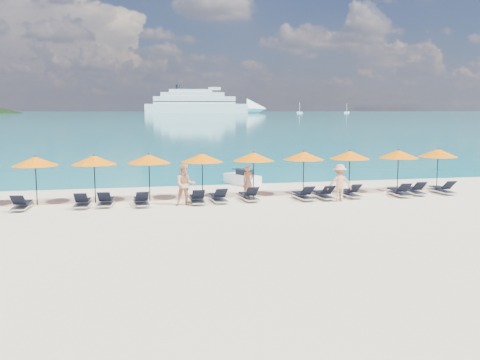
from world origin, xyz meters
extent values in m
plane|color=beige|center=(0.00, 0.00, 0.00)|extent=(1400.00, 1400.00, 0.00)
cube|color=#1FA9B2|center=(0.00, 660.00, 0.01)|extent=(1600.00, 1300.00, 0.01)
cube|color=white|center=(70.82, 545.32, 4.86)|extent=(108.41, 32.76, 9.71)
cone|color=white|center=(134.40, 537.22, 4.86)|extent=(23.89, 23.89, 21.36)
cube|color=white|center=(68.90, 545.56, 13.59)|extent=(86.85, 27.17, 7.77)
cube|color=white|center=(66.97, 545.81, 19.42)|extent=(67.53, 22.82, 4.86)
cube|color=white|center=(65.05, 546.05, 23.30)|extent=(45.97, 17.23, 3.40)
cube|color=black|center=(68.90, 545.56, 12.14)|extent=(87.94, 27.50, 0.87)
cube|color=black|center=(68.90, 545.56, 15.54)|extent=(85.77, 26.84, 0.87)
cylinder|color=black|center=(51.75, 547.74, 27.19)|extent=(4.27, 4.27, 5.34)
cube|color=white|center=(172.99, 509.28, 0.83)|extent=(6.26, 2.09, 1.67)
cylinder|color=white|center=(172.99, 509.28, 6.26)|extent=(0.38, 0.38, 10.43)
cube|color=white|center=(236.24, 535.28, 0.81)|extent=(6.09, 2.03, 1.62)
cylinder|color=white|center=(236.24, 535.28, 6.09)|extent=(0.37, 0.37, 10.14)
cube|color=white|center=(1.62, 9.84, 0.31)|extent=(1.87, 2.63, 0.57)
cube|color=black|center=(1.70, 9.65, 0.72)|extent=(0.90, 1.15, 0.36)
cylinder|color=black|center=(1.36, 10.40, 0.87)|extent=(0.54, 0.29, 0.06)
imported|color=tan|center=(0.96, 5.53, 0.78)|extent=(0.64, 0.50, 1.55)
imported|color=tan|center=(-2.38, 3.70, 0.96)|extent=(0.95, 0.57, 1.91)
imported|color=tan|center=(4.88, 3.26, 0.89)|extent=(1.23, 0.74, 1.78)
cylinder|color=black|center=(-8.98, 5.27, 1.10)|extent=(0.05, 0.05, 2.20)
cone|color=orange|center=(-8.98, 5.27, 2.02)|extent=(2.10, 2.10, 0.42)
sphere|color=black|center=(-8.98, 5.27, 2.24)|extent=(0.08, 0.08, 0.08)
cylinder|color=black|center=(-6.41, 5.28, 1.10)|extent=(0.05, 0.05, 2.20)
cone|color=orange|center=(-6.41, 5.28, 2.02)|extent=(2.10, 2.10, 0.42)
sphere|color=black|center=(-6.41, 5.28, 2.24)|extent=(0.08, 0.08, 0.08)
cylinder|color=black|center=(-3.90, 5.35, 1.10)|extent=(0.05, 0.05, 2.20)
cone|color=orange|center=(-3.90, 5.35, 2.02)|extent=(2.10, 2.10, 0.42)
sphere|color=black|center=(-3.90, 5.35, 2.24)|extent=(0.08, 0.08, 0.08)
cylinder|color=black|center=(-1.36, 5.37, 1.10)|extent=(0.05, 0.05, 2.20)
cone|color=orange|center=(-1.36, 5.37, 2.02)|extent=(2.10, 2.10, 0.42)
sphere|color=black|center=(-1.36, 5.37, 2.24)|extent=(0.08, 0.08, 0.08)
cylinder|color=black|center=(1.21, 5.42, 1.10)|extent=(0.05, 0.05, 2.20)
cone|color=orange|center=(1.21, 5.42, 2.02)|extent=(2.10, 2.10, 0.42)
sphere|color=black|center=(1.21, 5.42, 2.24)|extent=(0.08, 0.08, 0.08)
cylinder|color=black|center=(3.84, 5.45, 1.10)|extent=(0.05, 0.05, 2.20)
cone|color=orange|center=(3.84, 5.45, 2.02)|extent=(2.10, 2.10, 0.42)
sphere|color=black|center=(3.84, 5.45, 2.24)|extent=(0.08, 0.08, 0.08)
cylinder|color=black|center=(6.28, 5.33, 1.10)|extent=(0.05, 0.05, 2.20)
cone|color=orange|center=(6.28, 5.33, 2.02)|extent=(2.10, 2.10, 0.42)
sphere|color=black|center=(6.28, 5.33, 2.24)|extent=(0.08, 0.08, 0.08)
cylinder|color=black|center=(8.99, 5.29, 1.10)|extent=(0.05, 0.05, 2.20)
cone|color=orange|center=(8.99, 5.29, 2.02)|extent=(2.10, 2.10, 0.42)
sphere|color=black|center=(8.99, 5.29, 2.24)|extent=(0.08, 0.08, 0.08)
cylinder|color=black|center=(11.41, 5.48, 1.10)|extent=(0.05, 0.05, 2.20)
cone|color=orange|center=(11.41, 5.48, 2.02)|extent=(2.10, 2.10, 0.42)
sphere|color=black|center=(11.41, 5.48, 2.24)|extent=(0.08, 0.08, 0.08)
cube|color=silver|center=(-9.46, 4.22, 0.14)|extent=(0.75, 1.74, 0.06)
cube|color=black|center=(-9.44, 4.47, 0.30)|extent=(0.63, 1.14, 0.04)
cube|color=black|center=(-9.50, 3.67, 0.55)|extent=(0.59, 0.58, 0.43)
cube|color=silver|center=(-6.91, 4.26, 0.14)|extent=(0.71, 1.73, 0.06)
cube|color=black|center=(-6.90, 4.51, 0.30)|extent=(0.61, 1.13, 0.04)
cube|color=black|center=(-6.94, 3.71, 0.55)|extent=(0.58, 0.56, 0.43)
cube|color=silver|center=(-5.90, 4.34, 0.14)|extent=(0.78, 1.75, 0.06)
cube|color=black|center=(-5.88, 4.59, 0.30)|extent=(0.66, 1.15, 0.04)
cube|color=black|center=(-5.96, 3.79, 0.55)|extent=(0.60, 0.59, 0.43)
cube|color=silver|center=(-4.35, 4.08, 0.14)|extent=(0.72, 1.73, 0.06)
cube|color=black|center=(-4.36, 4.33, 0.30)|extent=(0.62, 1.13, 0.04)
cube|color=black|center=(-4.31, 3.53, 0.55)|extent=(0.58, 0.57, 0.43)
cube|color=silver|center=(-1.79, 4.10, 0.14)|extent=(0.67, 1.72, 0.06)
cube|color=black|center=(-1.78, 4.35, 0.30)|extent=(0.58, 1.12, 0.04)
cube|color=black|center=(-1.81, 3.55, 0.55)|extent=(0.57, 0.55, 0.43)
cube|color=silver|center=(-0.78, 4.26, 0.14)|extent=(0.73, 1.74, 0.06)
cube|color=black|center=(-0.79, 4.51, 0.30)|extent=(0.62, 1.13, 0.04)
cube|color=black|center=(-0.74, 3.71, 0.55)|extent=(0.58, 0.57, 0.43)
cube|color=silver|center=(0.72, 4.39, 0.14)|extent=(0.74, 1.74, 0.06)
cube|color=black|center=(0.71, 4.64, 0.30)|extent=(0.63, 1.14, 0.04)
cube|color=black|center=(0.76, 3.84, 0.55)|extent=(0.59, 0.57, 0.43)
cube|color=silver|center=(3.34, 4.07, 0.14)|extent=(0.77, 1.75, 0.06)
cube|color=black|center=(3.32, 4.32, 0.30)|extent=(0.65, 1.15, 0.04)
cube|color=black|center=(3.39, 3.52, 0.55)|extent=(0.60, 0.58, 0.43)
cube|color=silver|center=(4.38, 4.06, 0.14)|extent=(0.72, 1.73, 0.06)
cube|color=black|center=(4.36, 4.31, 0.30)|extent=(0.61, 1.13, 0.04)
cube|color=black|center=(4.41, 3.51, 0.55)|extent=(0.58, 0.57, 0.43)
cube|color=silver|center=(5.84, 4.30, 0.14)|extent=(0.75, 1.74, 0.06)
cube|color=black|center=(5.82, 4.55, 0.30)|extent=(0.64, 1.14, 0.04)
cube|color=black|center=(5.89, 3.75, 0.55)|extent=(0.59, 0.58, 0.43)
cube|color=silver|center=(8.40, 4.04, 0.14)|extent=(0.69, 1.73, 0.06)
cube|color=black|center=(8.42, 4.29, 0.30)|extent=(0.60, 1.12, 0.04)
cube|color=black|center=(8.38, 3.49, 0.55)|extent=(0.57, 0.56, 0.43)
cube|color=silver|center=(9.46, 4.38, 0.14)|extent=(0.74, 1.74, 0.06)
cube|color=black|center=(9.47, 4.63, 0.30)|extent=(0.62, 1.14, 0.04)
cube|color=black|center=(9.42, 3.83, 0.55)|extent=(0.59, 0.57, 0.43)
cube|color=silver|center=(11.01, 4.33, 0.14)|extent=(0.66, 1.72, 0.06)
cube|color=black|center=(11.01, 4.58, 0.30)|extent=(0.58, 1.11, 0.04)
cube|color=black|center=(11.03, 3.78, 0.55)|extent=(0.56, 0.55, 0.43)
camera|label=1|loc=(-5.04, -20.15, 4.35)|focal=40.00mm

